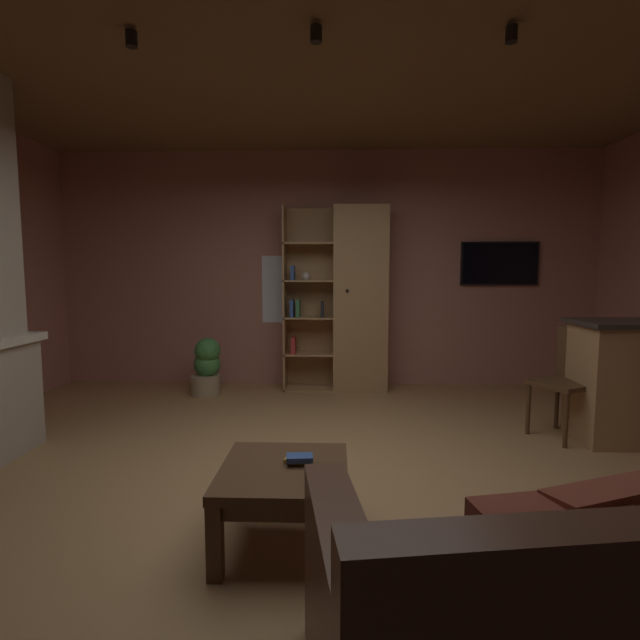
# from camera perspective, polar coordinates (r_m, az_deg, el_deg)

# --- Properties ---
(floor) EXTENTS (6.48, 5.77, 0.02)m
(floor) POSITION_cam_1_polar(r_m,az_deg,el_deg) (3.33, -0.24, -19.19)
(floor) COLOR #A37A4C
(floor) RESTS_ON ground
(wall_back) EXTENTS (6.60, 0.06, 2.83)m
(wall_back) POSITION_cam_1_polar(r_m,az_deg,el_deg) (5.94, 0.81, 5.97)
(wall_back) COLOR #AD7060
(wall_back) RESTS_ON ground
(ceiling) EXTENTS (6.48, 5.77, 0.02)m
(ceiling) POSITION_cam_1_polar(r_m,az_deg,el_deg) (3.35, -0.26, 31.39)
(ceiling) COLOR brown
(window_pane_back) EXTENTS (0.59, 0.01, 0.82)m
(window_pane_back) POSITION_cam_1_polar(r_m,az_deg,el_deg) (5.94, -4.01, 3.63)
(window_pane_back) COLOR white
(bookshelf_cabinet) EXTENTS (1.21, 0.41, 2.14)m
(bookshelf_cabinet) POSITION_cam_1_polar(r_m,az_deg,el_deg) (5.67, 3.90, 2.37)
(bookshelf_cabinet) COLOR #A87F51
(bookshelf_cabinet) RESTS_ON ground
(leather_couch) EXTENTS (1.77, 1.11, 0.84)m
(leather_couch) POSITION_cam_1_polar(r_m,az_deg,el_deg) (1.93, 29.41, -29.23)
(leather_couch) COLOR #4C2D1E
(leather_couch) RESTS_ON ground
(coffee_table) EXTENTS (0.64, 0.69, 0.41)m
(coffee_table) POSITION_cam_1_polar(r_m,az_deg,el_deg) (2.60, -4.25, -18.52)
(coffee_table) COLOR #4C331E
(coffee_table) RESTS_ON ground
(table_book_0) EXTENTS (0.14, 0.12, 0.02)m
(table_book_0) POSITION_cam_1_polar(r_m,az_deg,el_deg) (2.62, -2.65, -16.11)
(table_book_0) COLOR gold
(table_book_0) RESTS_ON coffee_table
(table_book_1) EXTENTS (0.14, 0.10, 0.03)m
(table_book_1) POSITION_cam_1_polar(r_m,az_deg,el_deg) (2.57, -2.42, -15.92)
(table_book_1) COLOR #2D4C8C
(table_book_1) RESTS_ON coffee_table
(dining_chair) EXTENTS (0.57, 0.57, 0.92)m
(dining_chair) POSITION_cam_1_polar(r_m,az_deg,el_deg) (4.59, 27.34, -5.75)
(dining_chair) COLOR #4C331E
(dining_chair) RESTS_ON ground
(potted_floor_plant) EXTENTS (0.34, 0.35, 0.65)m
(potted_floor_plant) POSITION_cam_1_polar(r_m,az_deg,el_deg) (5.65, -13.21, -5.36)
(potted_floor_plant) COLOR #9E896B
(potted_floor_plant) RESTS_ON ground
(wall_mounted_tv) EXTENTS (0.91, 0.06, 0.51)m
(wall_mounted_tv) POSITION_cam_1_polar(r_m,az_deg,el_deg) (6.19, 20.39, 6.27)
(wall_mounted_tv) COLOR black
(track_light_spot_1) EXTENTS (0.07, 0.07, 0.09)m
(track_light_spot_1) POSITION_cam_1_polar(r_m,az_deg,el_deg) (3.49, -21.35, 28.47)
(track_light_spot_1) COLOR black
(track_light_spot_2) EXTENTS (0.07, 0.07, 0.09)m
(track_light_spot_2) POSITION_cam_1_polar(r_m,az_deg,el_deg) (3.25, -0.46, 30.64)
(track_light_spot_2) COLOR black
(track_light_spot_3) EXTENTS (0.07, 0.07, 0.09)m
(track_light_spot_3) POSITION_cam_1_polar(r_m,az_deg,el_deg) (3.44, 21.65, 28.84)
(track_light_spot_3) COLOR black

